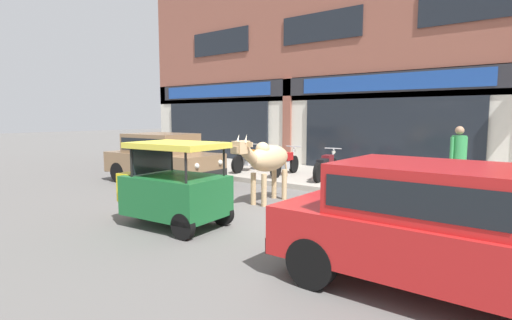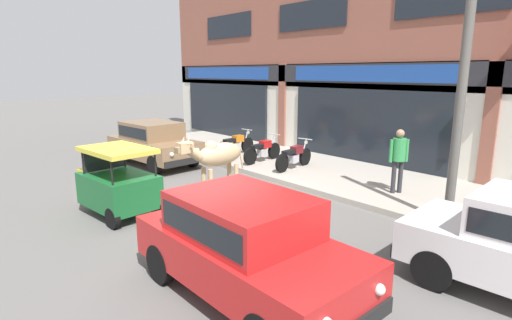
{
  "view_description": "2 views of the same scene",
  "coord_description": "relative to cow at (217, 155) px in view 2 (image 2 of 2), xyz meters",
  "views": [
    {
      "loc": [
        4.8,
        -6.76,
        1.99
      ],
      "look_at": [
        -1.39,
        1.0,
        0.88
      ],
      "focal_mm": 28.0,
      "sensor_mm": 36.0,
      "label": 1
    },
    {
      "loc": [
        7.6,
        -5.43,
        3.1
      ],
      "look_at": [
        0.25,
        1.0,
        0.94
      ],
      "focal_mm": 28.0,
      "sensor_mm": 36.0,
      "label": 2
    }
  ],
  "objects": [
    {
      "name": "shop_building",
      "position": [
        0.61,
        5.84,
        3.02
      ],
      "size": [
        23.0,
        1.4,
        8.5
      ],
      "color": "#8E5142",
      "rests_on": "ground"
    },
    {
      "name": "motorcycle_0",
      "position": [
        -3.04,
        3.0,
        -0.48
      ],
      "size": [
        0.52,
        1.81,
        0.88
      ],
      "color": "black",
      "rests_on": "sidewalk"
    },
    {
      "name": "cow",
      "position": [
        0.0,
        0.0,
        0.0
      ],
      "size": [
        0.61,
        2.15,
        1.61
      ],
      "color": "tan",
      "rests_on": "ground"
    },
    {
      "name": "pedestrian",
      "position": [
        3.3,
        3.1,
        0.12
      ],
      "size": [
        0.32,
        0.44,
        1.6
      ],
      "color": "#2D2D33",
      "rests_on": "sidewalk"
    },
    {
      "name": "auto_rickshaw",
      "position": [
        -0.18,
        -2.58,
        -0.35
      ],
      "size": [
        2.04,
        1.33,
        1.52
      ],
      "color": "black",
      "rests_on": "ground"
    },
    {
      "name": "car_0",
      "position": [
        -4.1,
        0.29,
        -0.19
      ],
      "size": [
        3.71,
        1.87,
        1.46
      ],
      "color": "black",
      "rests_on": "ground"
    },
    {
      "name": "motorcycle_2",
      "position": [
        -0.16,
        3.05,
        -0.48
      ],
      "size": [
        0.54,
        1.8,
        0.88
      ],
      "color": "black",
      "rests_on": "sidewalk"
    },
    {
      "name": "motorcycle_1",
      "position": [
        -1.54,
        2.98,
        -0.48
      ],
      "size": [
        0.53,
        1.81,
        0.88
      ],
      "color": "black",
      "rests_on": "sidewalk"
    },
    {
      "name": "utility_pole",
      "position": [
        5.03,
        2.09,
        1.94
      ],
      "size": [
        0.18,
        0.18,
        5.6
      ],
      "primitive_type": "cylinder",
      "color": "#595651",
      "rests_on": "sidewalk"
    },
    {
      "name": "sidewalk",
      "position": [
        0.6,
        3.69,
        -0.93
      ],
      "size": [
        19.0,
        3.8,
        0.14
      ],
      "primitive_type": "cube",
      "color": "#A8A093",
      "rests_on": "ground"
    },
    {
      "name": "ground_plane",
      "position": [
        0.6,
        -0.41,
        -1.01
      ],
      "size": [
        90.0,
        90.0,
        0.0
      ],
      "primitive_type": "plane",
      "color": "#605E5B"
    },
    {
      "name": "car_1",
      "position": [
        4.24,
        -2.57,
        -0.19
      ],
      "size": [
        3.63,
        1.64,
        1.46
      ],
      "color": "black",
      "rests_on": "ground"
    }
  ]
}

